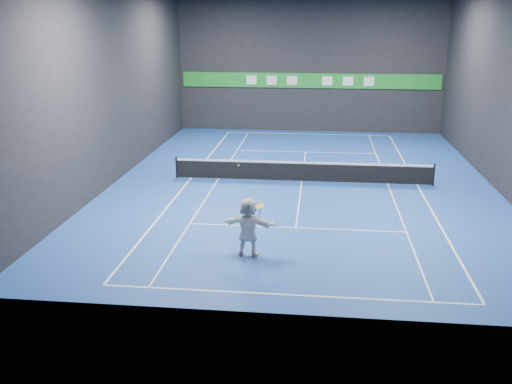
# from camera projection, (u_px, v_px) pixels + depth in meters

# --- Properties ---
(ground) EXTENTS (26.00, 26.00, 0.00)m
(ground) POSITION_uv_depth(u_px,v_px,m) (302.00, 182.00, 27.69)
(ground) COLOR #1B4399
(ground) RESTS_ON ground
(wall_back) EXTENTS (18.00, 0.10, 9.00)m
(wall_back) POSITION_uv_depth(u_px,v_px,m) (310.00, 66.00, 38.72)
(wall_back) COLOR black
(wall_back) RESTS_ON ground
(wall_front) EXTENTS (18.00, 0.10, 9.00)m
(wall_front) POSITION_uv_depth(u_px,v_px,m) (288.00, 151.00, 14.02)
(wall_front) COLOR black
(wall_front) RESTS_ON ground
(wall_left) EXTENTS (0.10, 26.00, 9.00)m
(wall_left) POSITION_uv_depth(u_px,v_px,m) (116.00, 86.00, 27.33)
(wall_left) COLOR black
(wall_left) RESTS_ON ground
(wall_right) EXTENTS (0.10, 26.00, 9.00)m
(wall_right) POSITION_uv_depth(u_px,v_px,m) (506.00, 91.00, 25.41)
(wall_right) COLOR black
(wall_right) RESTS_ON ground
(baseline_near) EXTENTS (10.98, 0.08, 0.01)m
(baseline_near) POSITION_uv_depth(u_px,v_px,m) (287.00, 295.00, 16.40)
(baseline_near) COLOR white
(baseline_near) RESTS_ON ground
(baseline_far) EXTENTS (10.98, 0.08, 0.01)m
(baseline_far) POSITION_uv_depth(u_px,v_px,m) (308.00, 134.00, 38.99)
(baseline_far) COLOR white
(baseline_far) RESTS_ON ground
(sideline_doubles_left) EXTENTS (0.08, 23.78, 0.01)m
(sideline_doubles_left) POSITION_uv_depth(u_px,v_px,m) (191.00, 178.00, 28.28)
(sideline_doubles_left) COLOR white
(sideline_doubles_left) RESTS_ON ground
(sideline_doubles_right) EXTENTS (0.08, 23.78, 0.01)m
(sideline_doubles_right) POSITION_uv_depth(u_px,v_px,m) (417.00, 185.00, 27.11)
(sideline_doubles_right) COLOR white
(sideline_doubles_right) RESTS_ON ground
(sideline_singles_left) EXTENTS (0.06, 23.78, 0.01)m
(sideline_singles_left) POSITION_uv_depth(u_px,v_px,m) (218.00, 179.00, 28.13)
(sideline_singles_left) COLOR white
(sideline_singles_left) RESTS_ON ground
(sideline_singles_right) EXTENTS (0.06, 23.78, 0.01)m
(sideline_singles_right) POSITION_uv_depth(u_px,v_px,m) (388.00, 184.00, 27.25)
(sideline_singles_right) COLOR white
(sideline_singles_right) RESTS_ON ground
(service_line_near) EXTENTS (8.23, 0.06, 0.01)m
(service_line_near) POSITION_uv_depth(u_px,v_px,m) (296.00, 228.00, 21.61)
(service_line_near) COLOR white
(service_line_near) RESTS_ON ground
(service_line_far) EXTENTS (8.23, 0.06, 0.01)m
(service_line_far) POSITION_uv_depth(u_px,v_px,m) (306.00, 152.00, 33.77)
(service_line_far) COLOR white
(service_line_far) RESTS_ON ground
(center_service_line) EXTENTS (0.06, 12.80, 0.01)m
(center_service_line) POSITION_uv_depth(u_px,v_px,m) (302.00, 182.00, 27.69)
(center_service_line) COLOR white
(center_service_line) RESTS_ON ground
(player) EXTENTS (1.91, 0.85, 1.99)m
(player) POSITION_uv_depth(u_px,v_px,m) (248.00, 227.00, 18.88)
(player) COLOR white
(player) RESTS_ON ground
(tennis_ball) EXTENTS (0.06, 0.06, 0.06)m
(tennis_ball) POSITION_uv_depth(u_px,v_px,m) (238.00, 165.00, 18.45)
(tennis_ball) COLOR yellow
(tennis_ball) RESTS_ON player
(tennis_net) EXTENTS (12.50, 0.10, 1.07)m
(tennis_net) POSITION_uv_depth(u_px,v_px,m) (302.00, 171.00, 27.53)
(tennis_net) COLOR black
(tennis_net) RESTS_ON ground
(sponsor_banner) EXTENTS (17.64, 0.11, 1.00)m
(sponsor_banner) POSITION_uv_depth(u_px,v_px,m) (310.00, 81.00, 38.95)
(sponsor_banner) COLOR #1F902B
(sponsor_banner) RESTS_ON wall_back
(tennis_racket) EXTENTS (0.48, 0.30, 0.62)m
(tennis_racket) POSITION_uv_depth(u_px,v_px,m) (258.00, 209.00, 18.71)
(tennis_racket) COLOR red
(tennis_racket) RESTS_ON player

